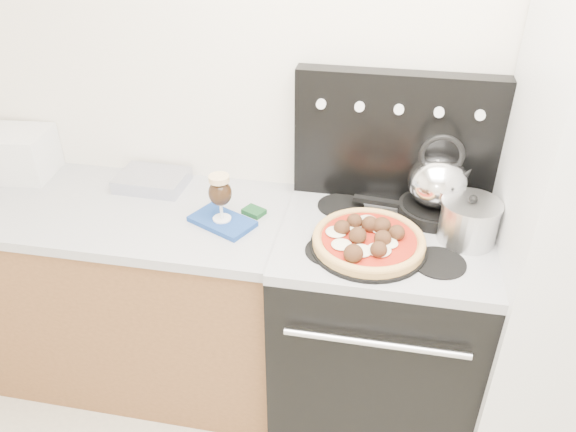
% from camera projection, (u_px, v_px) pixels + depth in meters
% --- Properties ---
extents(room_shell, '(3.52, 3.01, 2.52)m').
position_uv_depth(room_shell, '(342.00, 335.00, 1.12)').
color(room_shell, beige).
rests_on(room_shell, ground).
extents(base_cabinet, '(1.45, 0.60, 0.86)m').
position_uv_depth(base_cabinet, '(123.00, 295.00, 2.47)').
color(base_cabinet, brown).
rests_on(base_cabinet, ground).
extents(countertop, '(1.48, 0.63, 0.04)m').
position_uv_depth(countertop, '(106.00, 208.00, 2.23)').
color(countertop, '#B2B2B7').
rests_on(countertop, base_cabinet).
extents(stove_body, '(0.76, 0.65, 0.88)m').
position_uv_depth(stove_body, '(375.00, 331.00, 2.27)').
color(stove_body, black).
rests_on(stove_body, ground).
extents(cooktop, '(0.76, 0.65, 0.04)m').
position_uv_depth(cooktop, '(386.00, 237.00, 2.03)').
color(cooktop, '#ADADB2').
rests_on(cooktop, stove_body).
extents(backguard, '(0.76, 0.08, 0.50)m').
position_uv_depth(backguard, '(395.00, 137.00, 2.11)').
color(backguard, black).
rests_on(backguard, cooktop).
extents(toaster_oven, '(0.33, 0.26, 0.20)m').
position_uv_depth(toaster_oven, '(13.00, 153.00, 2.38)').
color(toaster_oven, silver).
rests_on(toaster_oven, countertop).
extents(foil_sheet, '(0.28, 0.21, 0.06)m').
position_uv_depth(foil_sheet, '(152.00, 180.00, 2.33)').
color(foil_sheet, silver).
rests_on(foil_sheet, countertop).
extents(oven_mitt, '(0.27, 0.23, 0.02)m').
position_uv_depth(oven_mitt, '(222.00, 221.00, 2.10)').
color(oven_mitt, navy).
rests_on(oven_mitt, countertop).
extents(beer_glass, '(0.10, 0.10, 0.19)m').
position_uv_depth(beer_glass, '(220.00, 198.00, 2.04)').
color(beer_glass, black).
rests_on(beer_glass, oven_mitt).
extents(pizza_pan, '(0.45, 0.45, 0.01)m').
position_uv_depth(pizza_pan, '(368.00, 246.00, 1.93)').
color(pizza_pan, black).
rests_on(pizza_pan, cooktop).
extents(pizza, '(0.39, 0.39, 0.05)m').
position_uv_depth(pizza, '(369.00, 238.00, 1.92)').
color(pizza, '#ECCA55').
rests_on(pizza, pizza_pan).
extents(skillet, '(0.28, 0.28, 0.05)m').
position_uv_depth(skillet, '(433.00, 210.00, 2.10)').
color(skillet, black).
rests_on(skillet, cooktop).
extents(tea_kettle, '(0.27, 0.27, 0.24)m').
position_uv_depth(tea_kettle, '(438.00, 177.00, 2.03)').
color(tea_kettle, white).
rests_on(tea_kettle, skillet).
extents(stock_pot, '(0.24, 0.24, 0.14)m').
position_uv_depth(stock_pot, '(468.00, 222.00, 1.94)').
color(stock_pot, silver).
rests_on(stock_pot, cooktop).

